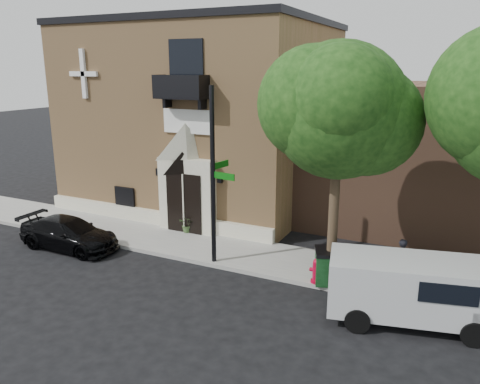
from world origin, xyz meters
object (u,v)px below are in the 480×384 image
(street_sign, at_px, (214,177))
(fire_hydrant, at_px, (317,271))
(cargo_van, at_px, (419,289))
(black_sedan, at_px, (69,233))
(dumpster, at_px, (341,266))
(pedestrian_near, at_px, (401,261))

(street_sign, xyz_separation_m, fire_hydrant, (3.91, -0.09, -2.79))
(street_sign, bearing_deg, fire_hydrant, 7.05)
(cargo_van, height_order, street_sign, street_sign)
(black_sedan, height_order, cargo_van, cargo_van)
(black_sedan, distance_m, fire_hydrant, 10.04)
(fire_hydrant, distance_m, dumpster, 0.82)
(black_sedan, bearing_deg, fire_hydrant, -84.73)
(pedestrian_near, bearing_deg, cargo_van, 68.40)
(street_sign, relative_size, pedestrian_near, 4.13)
(fire_hydrant, bearing_deg, cargo_van, -16.91)
(fire_hydrant, relative_size, pedestrian_near, 0.55)
(dumpster, bearing_deg, street_sign, 163.10)
(black_sedan, height_order, street_sign, street_sign)
(black_sedan, xyz_separation_m, pedestrian_near, (12.47, 2.20, 0.30))
(street_sign, relative_size, dumpster, 3.25)
(black_sedan, relative_size, dumpster, 2.20)
(cargo_van, xyz_separation_m, street_sign, (-7.17, 1.08, 2.29))
(dumpster, bearing_deg, pedestrian_near, 4.41)
(cargo_van, xyz_separation_m, fire_hydrant, (-3.26, 0.99, -0.49))
(black_sedan, xyz_separation_m, fire_hydrant, (9.99, 1.03, -0.06))
(black_sedan, bearing_deg, dumpster, -83.23)
(black_sedan, distance_m, dumpster, 10.80)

